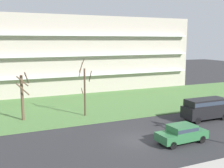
{
  "coord_description": "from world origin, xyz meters",
  "views": [
    {
      "loc": [
        -11.26,
        -19.95,
        8.58
      ],
      "look_at": [
        0.18,
        6.0,
        4.08
      ],
      "focal_mm": 43.99,
      "sensor_mm": 36.0,
      "label": 1
    }
  ],
  "objects_px": {
    "van_black_near_left": "(206,107)",
    "sedan_green_center_left": "(182,133)",
    "tree_far_left": "(23,96)",
    "tree_left": "(85,89)"
  },
  "relations": [
    {
      "from": "tree_far_left",
      "to": "tree_left",
      "type": "bearing_deg",
      "value": -7.32
    },
    {
      "from": "tree_far_left",
      "to": "tree_left",
      "type": "height_order",
      "value": "tree_left"
    },
    {
      "from": "tree_left",
      "to": "sedan_green_center_left",
      "type": "height_order",
      "value": "tree_left"
    },
    {
      "from": "van_black_near_left",
      "to": "sedan_green_center_left",
      "type": "distance_m",
      "value": 8.07
    },
    {
      "from": "tree_far_left",
      "to": "van_black_near_left",
      "type": "xyz_separation_m",
      "value": [
        18.21,
        -7.64,
        -1.38
      ]
    },
    {
      "from": "tree_far_left",
      "to": "van_black_near_left",
      "type": "distance_m",
      "value": 19.79
    },
    {
      "from": "van_black_near_left",
      "to": "sedan_green_center_left",
      "type": "xyz_separation_m",
      "value": [
        -6.67,
        -4.5,
        -0.52
      ]
    },
    {
      "from": "tree_left",
      "to": "sedan_green_center_left",
      "type": "relative_size",
      "value": 1.47
    },
    {
      "from": "tree_left",
      "to": "van_black_near_left",
      "type": "xyz_separation_m",
      "value": [
        11.53,
        -6.78,
        -1.76
      ]
    },
    {
      "from": "van_black_near_left",
      "to": "tree_far_left",
      "type": "bearing_deg",
      "value": -22.57
    }
  ]
}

